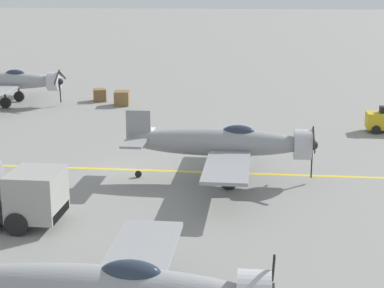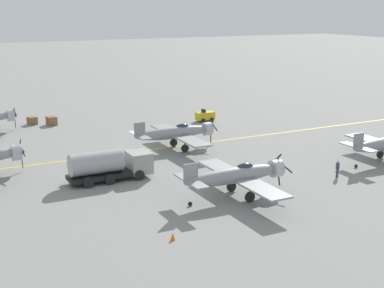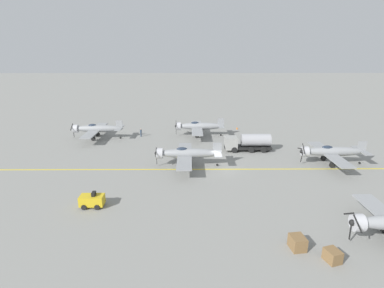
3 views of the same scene
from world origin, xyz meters
name	(u,v)px [view 1 (image 1 of 3)]	position (x,y,z in m)	size (l,w,h in m)	color
ground_plane	(138,170)	(0.00, 0.00, 0.00)	(400.00, 400.00, 0.00)	gray
taxiway_stripe	(138,170)	(0.00, 0.00, 0.00)	(0.30, 160.00, 0.01)	yellow
airplane_near_left	(7,81)	(-17.62, -14.52, 2.01)	(12.00, 9.98, 3.65)	gray
airplane_mid_center	(224,143)	(1.31, 4.83, 2.01)	(12.00, 9.98, 3.65)	gray
supply_crate_by_tanker	(122,98)	(-18.46, -4.97, 0.60)	(1.44, 1.20, 1.20)	brown
supply_crate_mid_lane	(100,95)	(-20.13, -7.29, 0.53)	(1.27, 1.06, 1.06)	brown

